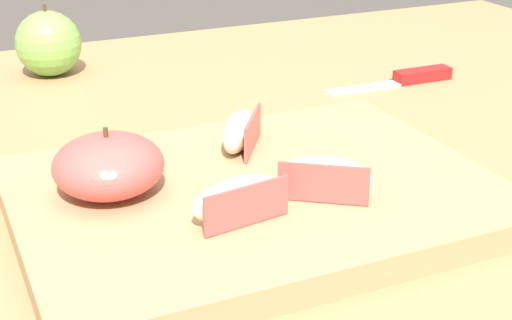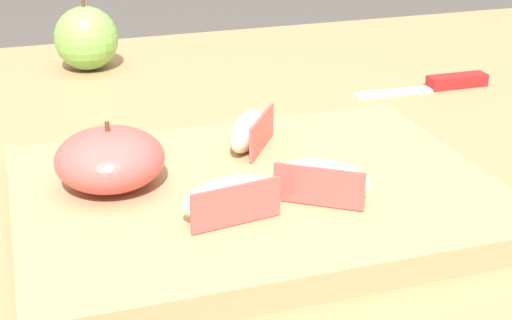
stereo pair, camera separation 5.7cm
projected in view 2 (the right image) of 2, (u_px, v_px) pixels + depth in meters
dining_table at (155, 267)px, 0.67m from camera, size 1.50×0.96×0.73m
cutting_board at (256, 197)px, 0.58m from camera, size 0.36×0.27×0.02m
apple_half_skin_up at (110, 159)px, 0.56m from camera, size 0.08×0.08×0.05m
apple_wedge_front at (322, 180)px, 0.55m from camera, size 0.07×0.06×0.03m
apple_wedge_right at (249, 131)px, 0.64m from camera, size 0.06×0.07×0.03m
apple_wedge_back at (229, 198)px, 0.52m from camera, size 0.07×0.03×0.03m
paring_knife at (446, 83)px, 0.86m from camera, size 0.16×0.02×0.01m
whole_apple_granny_green at (86, 38)px, 0.91m from camera, size 0.08×0.08×0.08m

